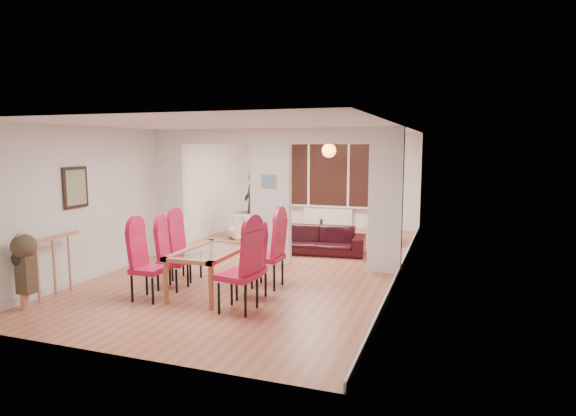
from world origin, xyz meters
The scene contains 24 objects.
floor centered at (0.00, 0.00, 0.00)m, with size 5.00×9.00×0.01m, color #B36648.
room_walls centered at (0.00, 0.00, 1.30)m, with size 5.00×9.00×2.60m, color silver, non-canonical shape.
divider_wall centered at (0.00, 0.00, 1.30)m, with size 5.00×0.18×2.60m, color white.
bay_window_blinds centered at (0.00, 4.44, 1.50)m, with size 3.00×0.08×1.80m, color black.
radiator centered at (0.00, 4.40, 0.30)m, with size 1.40×0.08×0.50m, color white.
pendant_light centered at (0.30, 3.30, 2.15)m, with size 0.36×0.36×0.36m, color orange.
stair_newel centered at (-2.25, -3.20, 0.55)m, with size 0.40×1.20×1.10m, color tan, non-canonical shape.
wall_poster centered at (-2.47, -2.40, 1.60)m, with size 0.04×0.52×0.67m, color gray.
pillar_photo centered at (0.00, -0.10, 1.60)m, with size 0.30×0.03×0.25m, color #4C8CD8.
dining_table centered at (-0.14, -2.17, 0.34)m, with size 0.83×1.47×0.69m, color #AD5F40, non-canonical shape.
dining_chair_la centered at (-0.86, -2.75, 0.54)m, with size 0.44×0.44×1.09m, color #B71239, non-canonical shape.
dining_chair_lb centered at (-0.83, -2.17, 0.52)m, with size 0.42×0.42×1.04m, color #B71239, non-canonical shape.
dining_chair_lc centered at (-0.92, -1.62, 0.53)m, with size 0.43×0.43×1.07m, color #B71239, non-canonical shape.
dining_chair_ra centered at (0.60, -2.77, 0.59)m, with size 0.47×0.47×1.18m, color #B71239, non-canonical shape.
dining_chair_rb centered at (0.55, -2.21, 0.51)m, with size 0.41×0.41×1.02m, color #B71239, non-canonical shape.
dining_chair_rc centered at (0.55, -1.57, 0.58)m, with size 0.46×0.46×1.15m, color #B71239, non-canonical shape.
sofa centered at (0.66, 1.08, 0.29)m, with size 1.96×0.76×0.57m, color black.
armchair centered at (-1.46, 1.96, 0.34)m, with size 0.75×0.73×0.69m, color beige.
person centered at (-1.34, 2.22, 0.85)m, with size 0.41×0.62×1.70m, color black.
television centered at (1.93, 2.64, 0.25)m, with size 0.11×0.87×0.50m, color black.
coffee_table centered at (0.16, 2.51, 0.11)m, with size 0.94×0.47×0.22m, color #321511, non-canonical shape.
bottle centered at (0.32, 2.53, 0.37)m, with size 0.08×0.08×0.31m, color #143F19.
bowl centered at (0.39, 2.60, 0.24)m, with size 0.20×0.20×0.05m, color #321511.
shoes centered at (-0.23, -0.32, 0.05)m, with size 0.26×0.28×0.11m, color black, non-canonical shape.
Camera 1 is at (3.37, -8.61, 2.28)m, focal length 30.00 mm.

